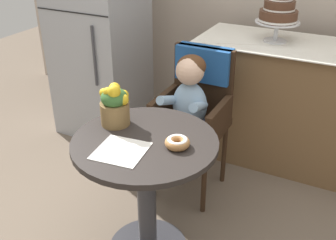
# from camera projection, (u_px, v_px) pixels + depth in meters

# --- Properties ---
(cafe_table) EXTENTS (0.72, 0.72, 0.72)m
(cafe_table) POSITION_uv_depth(u_px,v_px,m) (146.00, 175.00, 2.03)
(cafe_table) COLOR #282321
(cafe_table) RESTS_ON ground
(wicker_chair) EXTENTS (0.42, 0.45, 0.95)m
(wicker_chair) POSITION_uv_depth(u_px,v_px,m) (197.00, 98.00, 2.54)
(wicker_chair) COLOR #332114
(wicker_chair) RESTS_ON ground
(seated_child) EXTENTS (0.27, 0.32, 0.73)m
(seated_child) POSITION_uv_depth(u_px,v_px,m) (187.00, 102.00, 2.40)
(seated_child) COLOR #8CADCC
(seated_child) RESTS_ON ground
(paper_napkin) EXTENTS (0.25, 0.25, 0.00)m
(paper_napkin) POSITION_uv_depth(u_px,v_px,m) (121.00, 151.00, 1.84)
(paper_napkin) COLOR white
(paper_napkin) RESTS_ON cafe_table
(donut_front) EXTENTS (0.12, 0.12, 0.05)m
(donut_front) POSITION_uv_depth(u_px,v_px,m) (177.00, 142.00, 1.86)
(donut_front) COLOR #AD7542
(donut_front) RESTS_ON cafe_table
(flower_vase) EXTENTS (0.16, 0.15, 0.23)m
(flower_vase) POSITION_uv_depth(u_px,v_px,m) (115.00, 104.00, 2.02)
(flower_vase) COLOR brown
(flower_vase) RESTS_ON cafe_table
(display_counter) EXTENTS (1.56, 0.62, 0.90)m
(display_counter) POSITION_uv_depth(u_px,v_px,m) (303.00, 107.00, 2.85)
(display_counter) COLOR brown
(display_counter) RESTS_ON ground
(tiered_cake_stand) EXTENTS (0.30, 0.30, 0.33)m
(tiered_cake_stand) POSITION_uv_depth(u_px,v_px,m) (279.00, 12.00, 2.65)
(tiered_cake_stand) COLOR silver
(tiered_cake_stand) RESTS_ON display_counter
(refrigerator) EXTENTS (0.64, 0.63, 1.70)m
(refrigerator) POSITION_uv_depth(u_px,v_px,m) (99.00, 31.00, 3.15)
(refrigerator) COLOR #9EA0A5
(refrigerator) RESTS_ON ground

